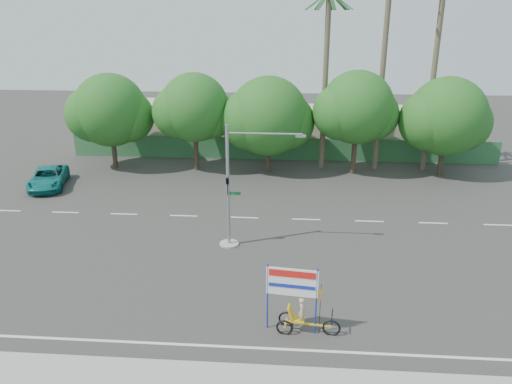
{
  "coord_description": "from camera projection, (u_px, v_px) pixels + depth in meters",
  "views": [
    {
      "loc": [
        0.96,
        -21.67,
        12.67
      ],
      "look_at": [
        -0.9,
        3.34,
        3.5
      ],
      "focal_mm": 35.0,
      "sensor_mm": 36.0,
      "label": 1
    }
  ],
  "objects": [
    {
      "name": "pickup_truck",
      "position": [
        48.0,
        178.0,
        37.74
      ],
      "size": [
        3.69,
        5.67,
        1.45
      ],
      "primitive_type": "imported",
      "rotation": [
        0.0,
        0.0,
        0.27
      ],
      "color": "#107170",
      "rests_on": "ground"
    },
    {
      "name": "building_right",
      "position": [
        366.0,
        130.0,
        47.89
      ],
      "size": [
        14.0,
        8.0,
        3.6
      ],
      "primitive_type": "cube",
      "color": "beige",
      "rests_on": "ground"
    },
    {
      "name": "palm_short",
      "position": [
        326.0,
        61.0,
        39.69
      ],
      "size": [
        3.73,
        3.79,
        14.45
      ],
      "color": "#70604C",
      "rests_on": "ground"
    },
    {
      "name": "tree_center",
      "position": [
        268.0,
        118.0,
        40.11
      ],
      "size": [
        7.62,
        6.4,
        7.85
      ],
      "color": "#473828",
      "rests_on": "ground"
    },
    {
      "name": "trike_billboard",
      "position": [
        299.0,
        306.0,
        20.5
      ],
      "size": [
        3.11,
        0.88,
        3.07
      ],
      "rotation": [
        0.0,
        0.0,
        -0.12
      ],
      "color": "black",
      "rests_on": "ground"
    },
    {
      "name": "palm_mid",
      "position": [
        436.0,
        55.0,
        38.91
      ],
      "size": [
        3.73,
        3.79,
        15.45
      ],
      "color": "#70604C",
      "rests_on": "ground"
    },
    {
      "name": "traffic_signal",
      "position": [
        234.0,
        197.0,
        27.59
      ],
      "size": [
        4.72,
        1.1,
        7.0
      ],
      "color": "gray",
      "rests_on": "ground"
    },
    {
      "name": "tree_left",
      "position": [
        194.0,
        110.0,
        40.32
      ],
      "size": [
        6.66,
        5.6,
        8.07
      ],
      "color": "#473828",
      "rests_on": "ground"
    },
    {
      "name": "ground",
      "position": [
        269.0,
        282.0,
        24.71
      ],
      "size": [
        120.0,
        120.0,
        0.0
      ],
      "primitive_type": "plane",
      "color": "#33302D",
      "rests_on": "ground"
    },
    {
      "name": "fence",
      "position": [
        281.0,
        149.0,
        44.5
      ],
      "size": [
        38.0,
        0.08,
        2.0
      ],
      "primitive_type": "cube",
      "color": "#336B3D",
      "rests_on": "ground"
    },
    {
      "name": "building_left",
      "position": [
        181.0,
        125.0,
        49.07
      ],
      "size": [
        12.0,
        8.0,
        4.0
      ],
      "primitive_type": "cube",
      "color": "beige",
      "rests_on": "ground"
    },
    {
      "name": "tree_far_left",
      "position": [
        110.0,
        112.0,
        40.91
      ],
      "size": [
        7.14,
        6.0,
        7.96
      ],
      "color": "#473828",
      "rests_on": "ground"
    },
    {
      "name": "tree_right",
      "position": [
        356.0,
        110.0,
        39.36
      ],
      "size": [
        6.9,
        5.8,
        8.36
      ],
      "color": "#473828",
      "rests_on": "ground"
    },
    {
      "name": "palm_tall",
      "position": [
        385.0,
        40.0,
        38.82
      ],
      "size": [
        3.73,
        3.79,
        17.45
      ],
      "color": "#70604C",
      "rests_on": "ground"
    },
    {
      "name": "tree_far_right",
      "position": [
        446.0,
        119.0,
        39.07
      ],
      "size": [
        7.38,
        6.2,
        7.94
      ],
      "color": "#473828",
      "rests_on": "ground"
    }
  ]
}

